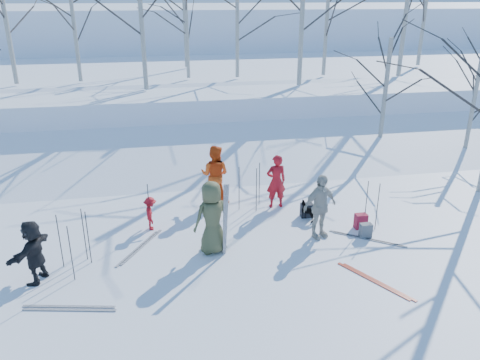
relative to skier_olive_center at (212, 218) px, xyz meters
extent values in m
plane|color=white|center=(0.95, -0.14, -0.92)|extent=(120.00, 120.00, 0.00)
cube|color=white|center=(0.95, 6.86, -0.77)|extent=(70.00, 9.49, 4.12)
cube|color=white|center=(0.95, 16.86, 0.08)|extent=(70.00, 18.00, 2.20)
cube|color=white|center=(0.95, 37.86, 1.08)|extent=(90.00, 30.00, 6.00)
imported|color=#474B2D|center=(0.00, 0.00, 0.00)|extent=(1.04, 0.84, 1.84)
imported|color=#AF1019|center=(2.20, 2.27, -0.11)|extent=(0.61, 0.41, 1.63)
imported|color=#D84410|center=(0.46, 2.86, 0.00)|extent=(1.11, 1.01, 1.83)
imported|color=#AF1019|center=(-1.48, 1.48, -0.46)|extent=(0.37, 0.61, 0.93)
imported|color=beige|center=(2.82, 0.24, -0.06)|extent=(1.10, 0.73, 1.73)
imported|color=black|center=(-3.99, -0.55, -0.19)|extent=(0.92, 1.42, 1.47)
imported|color=black|center=(2.91, 1.22, -0.66)|extent=(0.59, 0.67, 0.53)
cube|color=silver|center=(0.27, -0.26, 0.03)|extent=(0.10, 0.17, 1.90)
cube|color=silver|center=(0.31, -0.24, 0.03)|extent=(0.14, 0.23, 1.89)
cylinder|color=black|center=(-3.20, -0.68, -0.25)|extent=(0.02, 0.02, 1.34)
cylinder|color=black|center=(-3.02, 0.17, -0.25)|extent=(0.02, 0.02, 1.34)
cylinder|color=black|center=(-3.53, -0.06, -0.25)|extent=(0.02, 0.02, 1.34)
cylinder|color=black|center=(1.56, 2.06, -0.25)|extent=(0.02, 0.02, 1.34)
cylinder|color=black|center=(1.75, 2.52, -0.25)|extent=(0.02, 0.02, 1.34)
cylinder|color=black|center=(-2.91, -0.01, -0.25)|extent=(0.02, 0.02, 1.34)
cylinder|color=black|center=(1.09, 2.26, -0.25)|extent=(0.02, 0.02, 1.34)
cylinder|color=black|center=(4.49, 0.33, -0.25)|extent=(0.02, 0.02, 1.34)
cylinder|color=black|center=(4.26, 0.55, -0.25)|extent=(0.02, 0.02, 1.34)
cylinder|color=black|center=(-1.51, 1.42, -0.25)|extent=(0.02, 0.02, 1.34)
cube|color=maroon|center=(4.12, 0.47, -0.71)|extent=(0.32, 0.22, 0.42)
cube|color=#5A5D61|center=(4.04, -0.02, -0.73)|extent=(0.30, 0.20, 0.38)
cube|color=black|center=(2.90, 1.43, -0.72)|extent=(0.34, 0.24, 0.40)
camera|label=1|loc=(-1.22, -10.11, 5.01)|focal=35.00mm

